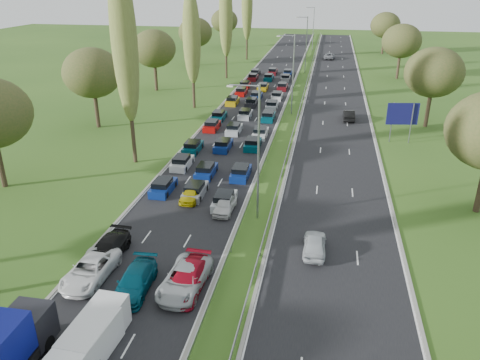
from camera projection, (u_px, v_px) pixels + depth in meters
The scene contains 22 objects.
ground at pixel (292, 111), 74.99m from camera, with size 260.00×260.00×0.00m, color #2B5019.
near_carriageway at pixel (253, 105), 78.39m from camera, with size 10.50×215.00×0.04m, color black.
far_carriageway at pixel (335, 109), 76.09m from camera, with size 10.50×215.00×0.04m, color black.
central_reservation at pixel (294, 104), 77.02m from camera, with size 2.36×215.00×0.32m.
lamp_columns at pixel (293, 76), 70.79m from camera, with size 0.18×140.18×12.00m.
poplar_row at pixel (169, 37), 62.11m from camera, with size 2.80×127.80×22.44m.
woodland_left at pixel (80, 78), 60.77m from camera, with size 8.00×166.00×11.10m.
woodland_right at pixel (447, 85), 56.60m from camera, with size 8.00×153.00×11.10m.
traffic_queue_fill at pixel (248, 110), 73.70m from camera, with size 9.09×69.07×0.80m.
near_car_2 at pixel (90, 270), 32.93m from camera, with size 2.56×5.56×1.54m, color white.
near_car_3 at pixel (108, 249), 35.47m from camera, with size 2.08×5.11×1.48m, color black.
near_car_7 at pixel (135, 281), 31.71m from camera, with size 2.09×5.15×1.49m, color #053F51.
near_car_8 at pixel (192, 194), 44.72m from camera, with size 1.58×3.92×1.34m, color #A99A0B.
near_car_10 at pixel (185, 279), 31.90m from camera, with size 2.64×5.73×1.59m, color #9DA2A6.
near_car_11 at pixel (188, 279), 31.89m from camera, with size 2.20×5.41×1.57m, color maroon.
near_car_12 at pixel (225, 205), 42.51m from camera, with size 1.63×4.04×1.38m, color silver.
far_car_0 at pixel (315, 244), 36.15m from camera, with size 1.74×4.32×1.47m, color #B6BCC1.
far_car_1 at pixel (349, 115), 69.80m from camera, with size 1.60×4.58×1.51m, color black.
far_car_2 at pixel (329, 56), 121.92m from camera, with size 2.59×5.61×1.56m, color gray.
white_van_front at pixel (97, 330), 26.92m from camera, with size 2.01×5.12×2.06m.
white_van_rear at pixel (88, 344), 25.90m from camera, with size 1.98×5.04×2.03m.
direction_sign at pixel (402, 116), 59.26m from camera, with size 3.96×0.74×5.20m.
Camera 1 is at (9.81, 6.51, 19.72)m, focal length 35.00 mm.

